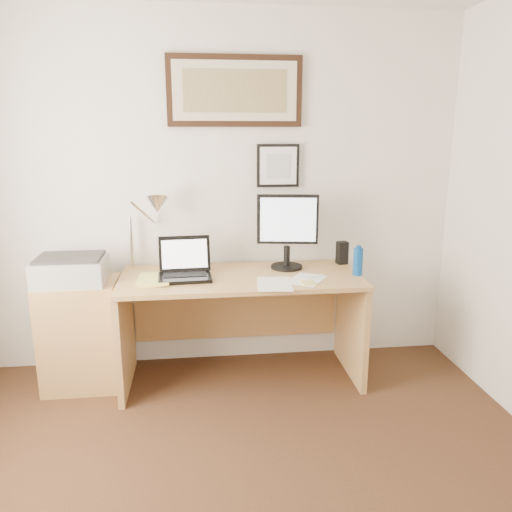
{
  "coord_description": "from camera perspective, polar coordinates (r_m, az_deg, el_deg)",
  "views": [
    {
      "loc": [
        -0.13,
        -1.56,
        1.69
      ],
      "look_at": [
        0.23,
        1.43,
        0.93
      ],
      "focal_mm": 35.0,
      "sensor_mm": 36.0,
      "label": 1
    }
  ],
  "objects": [
    {
      "name": "wall_back",
      "position": [
        3.58,
        -4.75,
        7.03
      ],
      "size": [
        3.5,
        0.02,
        2.5
      ],
      "primitive_type": "cube",
      "color": "white",
      "rests_on": "ground"
    },
    {
      "name": "side_cabinet",
      "position": [
        3.58,
        -19.27,
        -8.4
      ],
      "size": [
        0.5,
        0.4,
        0.73
      ],
      "primitive_type": "cube",
      "color": "#AE8149",
      "rests_on": "floor"
    },
    {
      "name": "water_bottle",
      "position": [
        3.39,
        11.57,
        -0.64
      ],
      "size": [
        0.06,
        0.06,
        0.18
      ],
      "primitive_type": "cylinder",
      "color": "#0B4392",
      "rests_on": "desk"
    },
    {
      "name": "bottle_cap",
      "position": [
        3.37,
        11.66,
        1.03
      ],
      "size": [
        0.03,
        0.03,
        0.02
      ],
      "primitive_type": "cylinder",
      "color": "#0B4392",
      "rests_on": "water_bottle"
    },
    {
      "name": "speaker",
      "position": [
        3.66,
        9.81,
        0.37
      ],
      "size": [
        0.08,
        0.08,
        0.16
      ],
      "primitive_type": "cube",
      "rotation": [
        0.0,
        0.0,
        0.21
      ],
      "color": "black",
      "rests_on": "desk"
    },
    {
      "name": "paper_sheet_a",
      "position": [
        3.15,
        2.14,
        -3.2
      ],
      "size": [
        0.25,
        0.33,
        0.0
      ],
      "primitive_type": "cube",
      "rotation": [
        0.0,
        0.0,
        -0.11
      ],
      "color": "white",
      "rests_on": "desk"
    },
    {
      "name": "paper_sheet_b",
      "position": [
        3.25,
        5.79,
        -2.69
      ],
      "size": [
        0.32,
        0.34,
        0.0
      ],
      "primitive_type": "cube",
      "rotation": [
        0.0,
        0.0,
        -0.57
      ],
      "color": "white",
      "rests_on": "desk"
    },
    {
      "name": "sticky_pad",
      "position": [
        3.17,
        5.96,
        -3.04
      ],
      "size": [
        0.1,
        0.1,
        0.01
      ],
      "primitive_type": "cube",
      "rotation": [
        0.0,
        0.0,
        0.18
      ],
      "color": "#E2CE6B",
      "rests_on": "desk"
    },
    {
      "name": "marker_pen",
      "position": [
        3.3,
        6.5,
        -2.37
      ],
      "size": [
        0.14,
        0.06,
        0.02
      ],
      "primitive_type": "cylinder",
      "rotation": [
        0.0,
        1.57,
        0.35
      ],
      "color": "white",
      "rests_on": "desk"
    },
    {
      "name": "book",
      "position": [
        3.28,
        -13.38,
        -2.7
      ],
      "size": [
        0.21,
        0.28,
        0.02
      ],
      "primitive_type": "imported",
      "rotation": [
        0.0,
        0.0,
        -0.01
      ],
      "color": "#ECE16F",
      "rests_on": "desk"
    },
    {
      "name": "desk",
      "position": [
        3.49,
        -1.85,
        -5.58
      ],
      "size": [
        1.6,
        0.7,
        0.75
      ],
      "color": "#AE8149",
      "rests_on": "floor"
    },
    {
      "name": "laptop",
      "position": [
        3.31,
        -8.14,
        -1.46
      ],
      "size": [
        0.35,
        0.31,
        0.26
      ],
      "color": "black",
      "rests_on": "desk"
    },
    {
      "name": "lcd_monitor",
      "position": [
        3.44,
        3.61,
        3.23
      ],
      "size": [
        0.42,
        0.22,
        0.52
      ],
      "color": "black",
      "rests_on": "desk"
    },
    {
      "name": "printer",
      "position": [
        3.44,
        -20.41,
        -1.47
      ],
      "size": [
        0.44,
        0.34,
        0.18
      ],
      "color": "#A7A7A9",
      "rests_on": "side_cabinet"
    },
    {
      "name": "desk_lamp",
      "position": [
        3.42,
        -11.5,
        5.39
      ],
      "size": [
        0.29,
        0.27,
        0.53
      ],
      "color": "silver",
      "rests_on": "desk"
    },
    {
      "name": "picture_large",
      "position": [
        3.55,
        -2.42,
        18.32
      ],
      "size": [
        0.92,
        0.04,
        0.47
      ],
      "color": "black",
      "rests_on": "wall_back"
    },
    {
      "name": "picture_small",
      "position": [
        3.58,
        2.53,
        10.28
      ],
      "size": [
        0.3,
        0.03,
        0.3
      ],
      "color": "black",
      "rests_on": "wall_back"
    }
  ]
}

